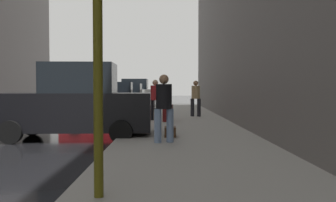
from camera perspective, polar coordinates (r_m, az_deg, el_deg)
sidewalk at (r=10.40m, az=3.24°, el=-6.00°), size 4.00×40.00×0.15m
parked_black_suv at (r=11.44m, az=-14.04°, el=-0.50°), size 4.65×2.17×2.25m
parked_red_hatchback at (r=17.96m, az=-9.03°, el=-0.14°), size 4.26×2.17×1.79m
parked_gray_coupe at (r=24.73m, az=-6.66°, el=0.47°), size 4.25×2.16×1.79m
parked_white_van at (r=31.52m, az=-5.31°, el=1.16°), size 4.67×2.20×2.25m
fire_hydrant at (r=17.78m, az=-3.28°, el=-1.27°), size 0.42×0.22×0.70m
pedestrian_in_red_jacket at (r=15.84m, az=-1.96°, el=0.52°), size 0.53×0.48×1.71m
pedestrian_in_tan_coat at (r=17.94m, az=4.24°, el=0.70°), size 0.53×0.49×1.71m
pedestrian_in_jeans at (r=9.39m, az=-0.62°, el=-0.55°), size 0.53×0.50×1.71m
rolling_suitcase at (r=15.24m, az=-0.03°, el=-1.85°), size 0.43×0.60×1.04m
duffel_bag at (r=10.54m, az=0.33°, el=-4.71°), size 0.32×0.44×0.28m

